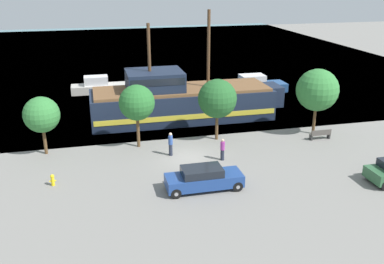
{
  "coord_description": "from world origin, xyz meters",
  "views": [
    {
      "loc": [
        -6.49,
        -27.9,
        12.6
      ],
      "look_at": [
        0.7,
        2.0,
        1.2
      ],
      "focal_mm": 40.0,
      "sensor_mm": 36.0,
      "label": 1
    }
  ],
  "objects_px": {
    "bench_promenade_east": "(321,134)",
    "pedestrian_walking_near": "(222,149)",
    "fire_hydrant": "(53,180)",
    "moored_boat_outer": "(100,86)",
    "pirate_ship": "(180,101)",
    "moored_boat_dockside": "(255,85)",
    "pedestrian_walking_far": "(171,144)",
    "parked_car_curb_front": "(204,178)"
  },
  "relations": [
    {
      "from": "moored_boat_outer",
      "to": "bench_promenade_east",
      "type": "xyz_separation_m",
      "value": [
        16.79,
        -19.11,
        -0.26
      ]
    },
    {
      "from": "fire_hydrant",
      "to": "pedestrian_walking_near",
      "type": "height_order",
      "value": "pedestrian_walking_near"
    },
    {
      "from": "pirate_ship",
      "to": "moored_boat_outer",
      "type": "relative_size",
      "value": 2.72
    },
    {
      "from": "bench_promenade_east",
      "to": "parked_car_curb_front",
      "type": "bearing_deg",
      "value": -152.16
    },
    {
      "from": "fire_hydrant",
      "to": "parked_car_curb_front",
      "type": "bearing_deg",
      "value": -16.4
    },
    {
      "from": "moored_boat_dockside",
      "to": "fire_hydrant",
      "type": "bearing_deg",
      "value": -138.27
    },
    {
      "from": "pedestrian_walking_near",
      "to": "parked_car_curb_front",
      "type": "bearing_deg",
      "value": -121.78
    },
    {
      "from": "moored_boat_dockside",
      "to": "moored_boat_outer",
      "type": "bearing_deg",
      "value": 167.55
    },
    {
      "from": "bench_promenade_east",
      "to": "pedestrian_walking_far",
      "type": "height_order",
      "value": "pedestrian_walking_far"
    },
    {
      "from": "moored_boat_dockside",
      "to": "bench_promenade_east",
      "type": "xyz_separation_m",
      "value": [
        -0.36,
        -15.32,
        -0.29
      ]
    },
    {
      "from": "pirate_ship",
      "to": "parked_car_curb_front",
      "type": "xyz_separation_m",
      "value": [
        -1.5,
        -13.82,
        -1.01
      ]
    },
    {
      "from": "moored_boat_dockside",
      "to": "bench_promenade_east",
      "type": "height_order",
      "value": "moored_boat_dockside"
    },
    {
      "from": "moored_boat_dockside",
      "to": "pedestrian_walking_far",
      "type": "distance_m",
      "value": 20.21
    },
    {
      "from": "pirate_ship",
      "to": "pedestrian_walking_far",
      "type": "height_order",
      "value": "pirate_ship"
    },
    {
      "from": "bench_promenade_east",
      "to": "moored_boat_dockside",
      "type": "bearing_deg",
      "value": 88.64
    },
    {
      "from": "pedestrian_walking_near",
      "to": "bench_promenade_east",
      "type": "bearing_deg",
      "value": 12.88
    },
    {
      "from": "moored_boat_dockside",
      "to": "pedestrian_walking_far",
      "type": "xyz_separation_m",
      "value": [
        -12.75,
        -15.68,
        0.19
      ]
    },
    {
      "from": "pirate_ship",
      "to": "pedestrian_walking_near",
      "type": "xyz_separation_m",
      "value": [
        0.96,
        -9.84,
        -0.92
      ]
    },
    {
      "from": "pirate_ship",
      "to": "fire_hydrant",
      "type": "xyz_separation_m",
      "value": [
        -10.65,
        -11.12,
        -1.33
      ]
    },
    {
      "from": "pirate_ship",
      "to": "parked_car_curb_front",
      "type": "height_order",
      "value": "pirate_ship"
    },
    {
      "from": "pirate_ship",
      "to": "moored_boat_dockside",
      "type": "bearing_deg",
      "value": 36.26
    },
    {
      "from": "bench_promenade_east",
      "to": "pedestrian_walking_near",
      "type": "xyz_separation_m",
      "value": [
        -8.93,
        -2.04,
        0.38
      ]
    },
    {
      "from": "pirate_ship",
      "to": "pedestrian_walking_far",
      "type": "xyz_separation_m",
      "value": [
        -2.49,
        -8.15,
        -0.83
      ]
    },
    {
      "from": "moored_boat_dockside",
      "to": "pirate_ship",
      "type": "bearing_deg",
      "value": -143.74
    },
    {
      "from": "moored_boat_outer",
      "to": "parked_car_curb_front",
      "type": "height_order",
      "value": "moored_boat_outer"
    },
    {
      "from": "moored_boat_dockside",
      "to": "moored_boat_outer",
      "type": "height_order",
      "value": "moored_boat_dockside"
    },
    {
      "from": "pedestrian_walking_near",
      "to": "pedestrian_walking_far",
      "type": "distance_m",
      "value": 3.84
    },
    {
      "from": "moored_boat_dockside",
      "to": "fire_hydrant",
      "type": "distance_m",
      "value": 28.02
    },
    {
      "from": "moored_boat_outer",
      "to": "fire_hydrant",
      "type": "distance_m",
      "value": 22.75
    },
    {
      "from": "parked_car_curb_front",
      "to": "bench_promenade_east",
      "type": "relative_size",
      "value": 2.78
    },
    {
      "from": "bench_promenade_east",
      "to": "pedestrian_walking_near",
      "type": "height_order",
      "value": "pedestrian_walking_near"
    },
    {
      "from": "fire_hydrant",
      "to": "moored_boat_outer",
      "type": "bearing_deg",
      "value": 80.5
    },
    {
      "from": "moored_boat_outer",
      "to": "pirate_ship",
      "type": "bearing_deg",
      "value": -58.62
    },
    {
      "from": "moored_boat_outer",
      "to": "pedestrian_walking_near",
      "type": "distance_m",
      "value": 22.57
    },
    {
      "from": "pirate_ship",
      "to": "parked_car_curb_front",
      "type": "bearing_deg",
      "value": -96.21
    },
    {
      "from": "moored_boat_outer",
      "to": "pedestrian_walking_far",
      "type": "xyz_separation_m",
      "value": [
        4.41,
        -19.47,
        0.22
      ]
    },
    {
      "from": "parked_car_curb_front",
      "to": "pedestrian_walking_far",
      "type": "xyz_separation_m",
      "value": [
        -0.99,
        5.66,
        0.18
      ]
    },
    {
      "from": "parked_car_curb_front",
      "to": "fire_hydrant",
      "type": "xyz_separation_m",
      "value": [
        -9.15,
        2.69,
        -0.32
      ]
    },
    {
      "from": "pedestrian_walking_near",
      "to": "moored_boat_dockside",
      "type": "bearing_deg",
      "value": 61.84
    },
    {
      "from": "fire_hydrant",
      "to": "pedestrian_walking_near",
      "type": "bearing_deg",
      "value": 6.3
    },
    {
      "from": "moored_boat_dockside",
      "to": "pedestrian_walking_far",
      "type": "height_order",
      "value": "moored_boat_dockside"
    },
    {
      "from": "parked_car_curb_front",
      "to": "pirate_ship",
      "type": "bearing_deg",
      "value": 83.79
    }
  ]
}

